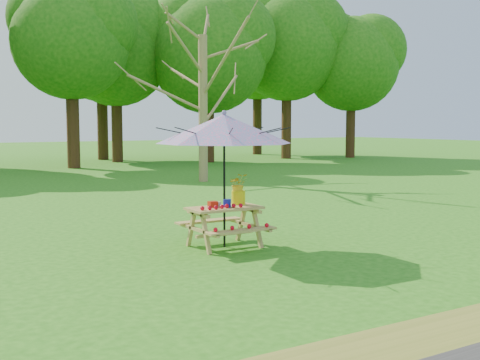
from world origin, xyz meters
TOP-DOWN VIEW (x-y plane):
  - picnic_table at (4.63, 2.02)m, footprint 1.20×1.32m
  - patio_umbrella at (4.63, 2.02)m, footprint 2.89×2.89m
  - produce_bins at (4.57, 2.06)m, footprint 0.34×0.35m
  - tomatoes_row at (4.48, 1.84)m, footprint 0.77×0.13m
  - flower_bucket at (4.99, 2.17)m, footprint 0.39×0.37m

SIDE VIEW (x-z plane):
  - picnic_table at x=4.63m, z-range -0.01..0.66m
  - tomatoes_row at x=4.48m, z-range 0.67..0.74m
  - produce_bins at x=4.57m, z-range 0.66..0.79m
  - flower_bucket at x=4.99m, z-range 0.69..1.21m
  - patio_umbrella at x=4.63m, z-range 0.82..3.08m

